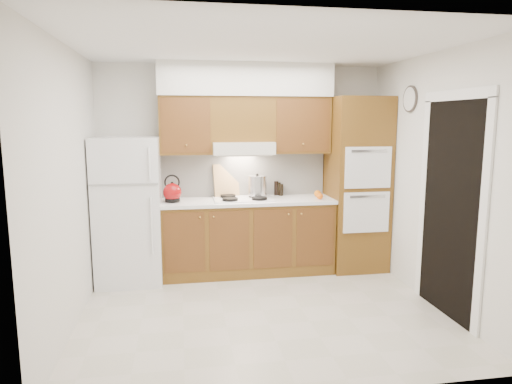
# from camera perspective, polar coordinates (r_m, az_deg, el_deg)

# --- Properties ---
(floor) EXTENTS (3.60, 3.60, 0.00)m
(floor) POSITION_cam_1_polar(r_m,az_deg,el_deg) (4.80, 0.84, -14.55)
(floor) COLOR beige
(floor) RESTS_ON ground
(ceiling) EXTENTS (3.60, 3.60, 0.00)m
(ceiling) POSITION_cam_1_polar(r_m,az_deg,el_deg) (4.45, 0.92, 17.83)
(ceiling) COLOR white
(ceiling) RESTS_ON wall_back
(wall_back) EXTENTS (3.60, 0.02, 2.60)m
(wall_back) POSITION_cam_1_polar(r_m,az_deg,el_deg) (5.91, -1.73, 3.01)
(wall_back) COLOR silver
(wall_back) RESTS_ON floor
(wall_left) EXTENTS (0.02, 3.00, 2.60)m
(wall_left) POSITION_cam_1_polar(r_m,az_deg,el_deg) (4.49, -22.38, 0.41)
(wall_left) COLOR silver
(wall_left) RESTS_ON floor
(wall_right) EXTENTS (0.02, 3.00, 2.60)m
(wall_right) POSITION_cam_1_polar(r_m,az_deg,el_deg) (5.08, 21.29, 1.41)
(wall_right) COLOR silver
(wall_right) RESTS_ON floor
(fridge) EXTENTS (0.75, 0.72, 1.72)m
(fridge) POSITION_cam_1_polar(r_m,az_deg,el_deg) (5.60, -15.60, -2.21)
(fridge) COLOR white
(fridge) RESTS_ON floor
(base_cabinets) EXTENTS (2.11, 0.60, 0.90)m
(base_cabinets) POSITION_cam_1_polar(r_m,az_deg,el_deg) (5.78, -1.04, -5.71)
(base_cabinets) COLOR brown
(base_cabinets) RESTS_ON floor
(countertop) EXTENTS (2.13, 0.62, 0.04)m
(countertop) POSITION_cam_1_polar(r_m,az_deg,el_deg) (5.66, -1.04, -1.14)
(countertop) COLOR white
(countertop) RESTS_ON base_cabinets
(backsplash) EXTENTS (2.11, 0.03, 0.56)m
(backsplash) POSITION_cam_1_polar(r_m,az_deg,el_deg) (5.91, -1.47, 2.23)
(backsplash) COLOR white
(backsplash) RESTS_ON countertop
(oven_cabinet) EXTENTS (0.70, 0.65, 2.20)m
(oven_cabinet) POSITION_cam_1_polar(r_m,az_deg,el_deg) (5.99, 12.49, 0.95)
(oven_cabinet) COLOR brown
(oven_cabinet) RESTS_ON floor
(upper_cab_left) EXTENTS (0.63, 0.33, 0.70)m
(upper_cab_left) POSITION_cam_1_polar(r_m,az_deg,el_deg) (5.66, -8.80, 8.22)
(upper_cab_left) COLOR brown
(upper_cab_left) RESTS_ON wall_back
(upper_cab_right) EXTENTS (0.73, 0.33, 0.70)m
(upper_cab_right) POSITION_cam_1_polar(r_m,az_deg,el_deg) (5.86, 5.48, 8.31)
(upper_cab_right) COLOR brown
(upper_cab_right) RESTS_ON wall_back
(range_hood) EXTENTS (0.75, 0.45, 0.15)m
(range_hood) POSITION_cam_1_polar(r_m,az_deg,el_deg) (5.66, -1.69, 5.54)
(range_hood) COLOR silver
(range_hood) RESTS_ON wall_back
(upper_cab_over_hood) EXTENTS (0.75, 0.33, 0.55)m
(upper_cab_over_hood) POSITION_cam_1_polar(r_m,az_deg,el_deg) (5.71, -1.79, 9.08)
(upper_cab_over_hood) COLOR brown
(upper_cab_over_hood) RESTS_ON range_hood
(soffit) EXTENTS (2.13, 0.36, 0.40)m
(soffit) POSITION_cam_1_polar(r_m,az_deg,el_deg) (5.72, -1.28, 13.84)
(soffit) COLOR silver
(soffit) RESTS_ON wall_back
(cooktop) EXTENTS (0.74, 0.50, 0.01)m
(cooktop) POSITION_cam_1_polar(r_m,az_deg,el_deg) (5.67, -1.57, -0.86)
(cooktop) COLOR white
(cooktop) RESTS_ON countertop
(doorway) EXTENTS (0.02, 0.90, 2.10)m
(doorway) POSITION_cam_1_polar(r_m,az_deg,el_deg) (4.82, 23.11, -2.10)
(doorway) COLOR black
(doorway) RESTS_ON floor
(wall_clock) EXTENTS (0.02, 0.30, 0.30)m
(wall_clock) POSITION_cam_1_polar(r_m,az_deg,el_deg) (5.52, 18.71, 10.96)
(wall_clock) COLOR #3F3833
(wall_clock) RESTS_ON wall_right
(kettle) EXTENTS (0.27, 0.27, 0.22)m
(kettle) POSITION_cam_1_polar(r_m,az_deg,el_deg) (5.55, -10.42, -0.03)
(kettle) COLOR maroon
(kettle) RESTS_ON countertop
(cutting_board) EXTENTS (0.34, 0.18, 0.43)m
(cutting_board) POSITION_cam_1_polar(r_m,az_deg,el_deg) (5.86, -3.73, 1.36)
(cutting_board) COLOR tan
(cutting_board) RESTS_ON countertop
(stock_pot) EXTENTS (0.31, 0.31, 0.24)m
(stock_pot) POSITION_cam_1_polar(r_m,az_deg,el_deg) (5.76, 0.16, 0.76)
(stock_pot) COLOR silver
(stock_pot) RESTS_ON cooktop
(condiment_a) EXTENTS (0.06, 0.06, 0.19)m
(condiment_a) POSITION_cam_1_polar(r_m,az_deg,el_deg) (5.97, 2.54, 0.48)
(condiment_a) COLOR black
(condiment_a) RESTS_ON countertop
(condiment_b) EXTENTS (0.06, 0.06, 0.17)m
(condiment_b) POSITION_cam_1_polar(r_m,az_deg,el_deg) (5.98, 2.83, 0.40)
(condiment_b) COLOR black
(condiment_b) RESTS_ON countertop
(condiment_c) EXTENTS (0.07, 0.07, 0.15)m
(condiment_c) POSITION_cam_1_polar(r_m,az_deg,el_deg) (5.95, 3.17, 0.28)
(condiment_c) COLOR black
(condiment_c) RESTS_ON countertop
(orange_near) EXTENTS (0.10, 0.10, 0.08)m
(orange_near) POSITION_cam_1_polar(r_m,az_deg,el_deg) (5.72, 7.98, -0.52)
(orange_near) COLOR orange
(orange_near) RESTS_ON countertop
(orange_far) EXTENTS (0.10, 0.10, 0.09)m
(orange_far) POSITION_cam_1_polar(r_m,az_deg,el_deg) (5.87, 7.71, -0.22)
(orange_far) COLOR orange
(orange_far) RESTS_ON countertop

